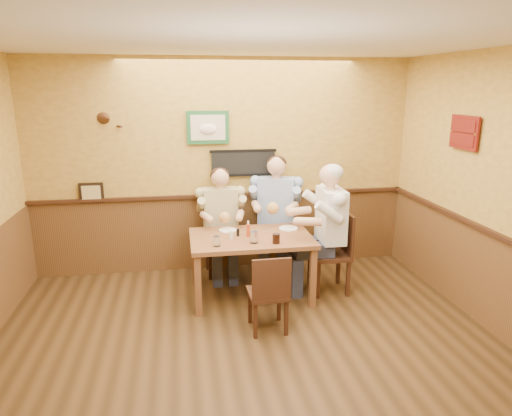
{
  "coord_description": "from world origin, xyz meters",
  "views": [
    {
      "loc": [
        -0.57,
        -3.45,
        2.43
      ],
      "look_at": [
        0.25,
        1.45,
        1.1
      ],
      "focal_mm": 32.0,
      "sensor_mm": 36.0,
      "label": 1
    }
  ],
  "objects": [
    {
      "name": "room",
      "position": [
        0.13,
        0.17,
        1.69
      ],
      "size": [
        5.02,
        5.03,
        2.81
      ],
      "color": "#32210F",
      "rests_on": "ground"
    },
    {
      "name": "dining_table",
      "position": [
        0.2,
        1.5,
        0.66
      ],
      "size": [
        1.4,
        0.9,
        0.75
      ],
      "color": "brown",
      "rests_on": "ground"
    },
    {
      "name": "chair_back_left",
      "position": [
        -0.08,
        2.24,
        0.45
      ],
      "size": [
        0.43,
        0.43,
        0.9
      ],
      "primitive_type": null,
      "rotation": [
        0.0,
        0.0,
        0.03
      ],
      "color": "#3D2113",
      "rests_on": "ground"
    },
    {
      "name": "chair_back_right",
      "position": [
        0.67,
        2.3,
        0.49
      ],
      "size": [
        0.56,
        0.56,
        0.98
      ],
      "primitive_type": null,
      "rotation": [
        0.0,
        0.0,
        -0.3
      ],
      "color": "#3D2113",
      "rests_on": "ground"
    },
    {
      "name": "chair_right_end",
      "position": [
        1.16,
        1.49,
        0.49
      ],
      "size": [
        0.47,
        0.47,
        0.99
      ],
      "primitive_type": null,
      "rotation": [
        0.0,
        0.0,
        -1.59
      ],
      "color": "#3D2113",
      "rests_on": "ground"
    },
    {
      "name": "chair_near_side",
      "position": [
        0.25,
        0.71,
        0.42
      ],
      "size": [
        0.4,
        0.4,
        0.84
      ],
      "primitive_type": null,
      "rotation": [
        0.0,
        0.0,
        3.16
      ],
      "color": "#3D2113",
      "rests_on": "ground"
    },
    {
      "name": "diner_tan_shirt",
      "position": [
        -0.08,
        2.24,
        0.64
      ],
      "size": [
        0.61,
        0.61,
        1.29
      ],
      "primitive_type": null,
      "rotation": [
        0.0,
        0.0,
        0.03
      ],
      "color": "#C6B988",
      "rests_on": "ground"
    },
    {
      "name": "diner_blue_polo",
      "position": [
        0.67,
        2.3,
        0.7
      ],
      "size": [
        0.81,
        0.81,
        1.4
      ],
      "primitive_type": null,
      "rotation": [
        0.0,
        0.0,
        -0.3
      ],
      "color": "#88A1CD",
      "rests_on": "ground"
    },
    {
      "name": "diner_white_elder",
      "position": [
        1.16,
        1.49,
        0.7
      ],
      "size": [
        0.66,
        0.66,
        1.41
      ],
      "primitive_type": null,
      "rotation": [
        0.0,
        0.0,
        -1.59
      ],
      "color": "silver",
      "rests_on": "ground"
    },
    {
      "name": "water_glass_left",
      "position": [
        -0.21,
        1.23,
        0.81
      ],
      "size": [
        0.09,
        0.09,
        0.11
      ],
      "primitive_type": "cylinder",
      "rotation": [
        0.0,
        0.0,
        0.23
      ],
      "color": "white",
      "rests_on": "dining_table"
    },
    {
      "name": "water_glass_mid",
      "position": [
        0.2,
        1.27,
        0.82
      ],
      "size": [
        0.1,
        0.1,
        0.13
      ],
      "primitive_type": "cylinder",
      "rotation": [
        0.0,
        0.0,
        0.09
      ],
      "color": "white",
      "rests_on": "dining_table"
    },
    {
      "name": "cola_tumbler",
      "position": [
        0.44,
        1.22,
        0.8
      ],
      "size": [
        0.1,
        0.1,
        0.11
      ],
      "primitive_type": "cylinder",
      "rotation": [
        0.0,
        0.0,
        -0.28
      ],
      "color": "black",
      "rests_on": "dining_table"
    },
    {
      "name": "hot_sauce_bottle",
      "position": [
        0.17,
        1.5,
        0.83
      ],
      "size": [
        0.05,
        0.05,
        0.17
      ],
      "primitive_type": "cylinder",
      "rotation": [
        0.0,
        0.0,
        0.26
      ],
      "color": "#B33613",
      "rests_on": "dining_table"
    },
    {
      "name": "salt_shaker",
      "position": [
        -0.03,
        1.44,
        0.8
      ],
      "size": [
        0.05,
        0.05,
        0.1
      ],
      "primitive_type": "cylinder",
      "rotation": [
        0.0,
        0.0,
        -0.19
      ],
      "color": "silver",
      "rests_on": "dining_table"
    },
    {
      "name": "pepper_shaker",
      "position": [
        0.06,
        1.54,
        0.79
      ],
      "size": [
        0.04,
        0.04,
        0.08
      ],
      "primitive_type": "cylinder",
      "rotation": [
        0.0,
        0.0,
        -0.09
      ],
      "color": "black",
      "rests_on": "dining_table"
    },
    {
      "name": "plate_far_left",
      "position": [
        -0.04,
        1.76,
        0.76
      ],
      "size": [
        0.25,
        0.25,
        0.01
      ],
      "primitive_type": "cylinder",
      "rotation": [
        0.0,
        0.0,
        0.19
      ],
      "color": "white",
      "rests_on": "dining_table"
    },
    {
      "name": "plate_far_right",
      "position": [
        0.7,
        1.71,
        0.76
      ],
      "size": [
        0.26,
        0.26,
        0.02
      ],
      "primitive_type": "cylinder",
      "rotation": [
        0.0,
        0.0,
        -0.17
      ],
      "color": "white",
      "rests_on": "dining_table"
    }
  ]
}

